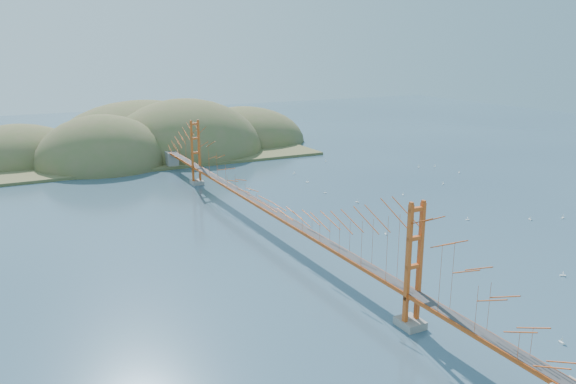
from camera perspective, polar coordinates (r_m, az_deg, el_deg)
name	(u,v)px	position (r m, az deg, el deg)	size (l,w,h in m)	color
ground	(267,231)	(76.35, -2.10, -4.01)	(320.00, 320.00, 0.00)	#2E475C
bridge	(266,181)	(74.56, -2.21, 1.14)	(2.20, 94.40, 12.00)	gray
far_headlands	(155,149)	(140.15, -13.34, 4.24)	(84.00, 58.00, 25.00)	brown
sailboat_0	(386,234)	(76.12, 9.89, -4.18)	(0.51, 0.51, 0.57)	white
sailboat_4	(443,184)	(105.54, 15.47, 0.83)	(0.64, 0.64, 0.68)	white
sailboat_1	(357,202)	(90.65, 7.05, -0.98)	(0.63, 0.63, 0.69)	white
sailboat_8	(419,167)	(118.90, 13.14, 2.50)	(0.67, 0.67, 0.74)	white
sailboat_12	(307,182)	(103.22, 1.98, 1.06)	(0.62, 0.53, 0.72)	white
sailboat_14	(403,194)	(96.43, 11.62, -0.23)	(0.56, 0.56, 0.61)	white
sailboat_15	(326,161)	(122.17, 3.84, 3.17)	(0.40, 0.49, 0.57)	white
sailboat_7	(294,173)	(110.27, 0.63, 1.95)	(0.58, 0.46, 0.68)	white
sailboat_6	(563,275)	(68.89, 26.14, -7.55)	(0.67, 0.67, 0.71)	white
sailboat_16	(325,192)	(95.86, 3.79, -0.04)	(0.58, 0.58, 0.61)	white
sailboat_9	(459,172)	(115.88, 16.99, 1.93)	(0.65, 0.65, 0.68)	white
sailboat_13	(563,217)	(91.12, 26.13, -2.33)	(0.60, 0.57, 0.68)	white
sailboat_2	(467,219)	(85.11, 17.77, -2.64)	(0.61, 0.61, 0.66)	white
sailboat_3	(250,189)	(98.10, -3.87, 0.30)	(0.63, 0.63, 0.67)	white
sailboat_5	(530,219)	(88.38, 23.38, -2.52)	(0.57, 0.63, 0.71)	white
sailboat_10	(562,342)	(54.33, 26.04, -13.51)	(0.52, 0.59, 0.67)	white
sailboat_17	(435,166)	(120.54, 14.69, 2.56)	(0.54, 0.53, 0.60)	white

